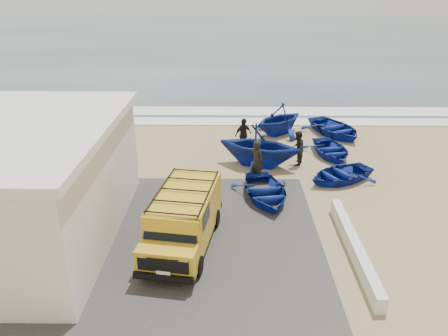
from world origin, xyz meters
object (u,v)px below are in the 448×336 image
object	(u,v)px
parapet	(354,247)
fisherman_middle	(297,148)
boat_mid_right	(331,150)
boat_far_right	(334,128)
van	(184,217)
boat_mid_left	(259,145)
boat_far_left	(279,119)
boat_near_left	(265,191)
fisherman_front	(257,161)
boat_near_right	(340,174)
fisherman_back	(243,135)

from	to	relation	value
parapet	fisherman_middle	size ratio (longest dim) A/B	3.38
boat_mid_right	boat_far_right	bearing A→B (deg)	64.97
van	boat_mid_left	bearing A→B (deg)	75.70
parapet	boat_far_left	xyz separation A→B (m)	(-1.32, 12.64, 0.68)
van	boat_far_right	size ratio (longest dim) A/B	1.21
fisherman_middle	boat_near_left	bearing A→B (deg)	-4.32
fisherman_front	fisherman_middle	world-z (taller)	fisherman_front
boat_near_left	boat_mid_right	size ratio (longest dim) A/B	1.07
boat_near_right	fisherman_front	bearing A→B (deg)	-119.64
fisherman_front	fisherman_back	bearing A→B (deg)	-38.21
boat_near_right	boat_mid_left	size ratio (longest dim) A/B	0.82
fisherman_front	van	bearing A→B (deg)	106.11
van	boat_mid_right	distance (m)	11.06
boat_near_left	boat_far_left	bearing A→B (deg)	70.98
fisherman_front	boat_far_left	bearing A→B (deg)	-60.42
van	boat_far_right	xyz separation A→B (m)	(7.95, 11.96, -0.68)
boat_far_right	fisherman_front	xyz separation A→B (m)	(-5.08, -6.55, 0.57)
parapet	fisherman_front	bearing A→B (deg)	117.01
fisherman_front	boat_mid_right	bearing A→B (deg)	-99.19
boat_mid_left	boat_far_left	size ratio (longest dim) A/B	1.14
boat_far_left	fisherman_middle	bearing A→B (deg)	-36.57
fisherman_middle	boat_near_right	bearing A→B (deg)	64.00
boat_far_right	boat_near_left	bearing A→B (deg)	-143.50
parapet	fisherman_middle	xyz separation A→B (m)	(-0.89, 7.89, 0.61)
boat_far_left	boat_mid_right	bearing A→B (deg)	-7.66
boat_near_left	fisherman_back	bearing A→B (deg)	88.36
parapet	fisherman_front	size ratio (longest dim) A/B	2.99
boat_mid_right	boat_mid_left	bearing A→B (deg)	-171.35
parapet	boat_far_left	distance (m)	12.73
boat_near_left	fisherman_middle	bearing A→B (deg)	54.43
van	boat_near_right	size ratio (longest dim) A/B	1.49
boat_mid_left	fisherman_front	xyz separation A→B (m)	(-0.22, -1.79, -0.09)
fisherman_middle	van	bearing A→B (deg)	-12.42
boat_mid_right	boat_far_left	bearing A→B (deg)	114.30
van	boat_near_left	world-z (taller)	van
boat_near_right	fisherman_back	distance (m)	5.93
boat_mid_left	boat_far_left	distance (m)	5.12
fisherman_front	fisherman_middle	distance (m)	2.89
boat_far_left	fisherman_middle	distance (m)	4.77
parapet	fisherman_middle	bearing A→B (deg)	96.42
boat_near_right	fisherman_middle	xyz separation A→B (m)	(-1.76, 1.95, 0.54)
van	boat_near_right	world-z (taller)	van
boat_near_right	fisherman_front	distance (m)	3.96
boat_far_right	fisherman_back	size ratio (longest dim) A/B	2.27
boat_mid_left	fisherman_middle	xyz separation A→B (m)	(1.93, 0.14, -0.20)
fisherman_back	boat_far_right	bearing A→B (deg)	-9.24
parapet	boat_mid_left	bearing A→B (deg)	110.01
boat_mid_left	boat_far_right	world-z (taller)	boat_mid_left
boat_near_right	boat_far_right	world-z (taller)	boat_far_right
boat_mid_right	boat_far_left	size ratio (longest dim) A/B	0.94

